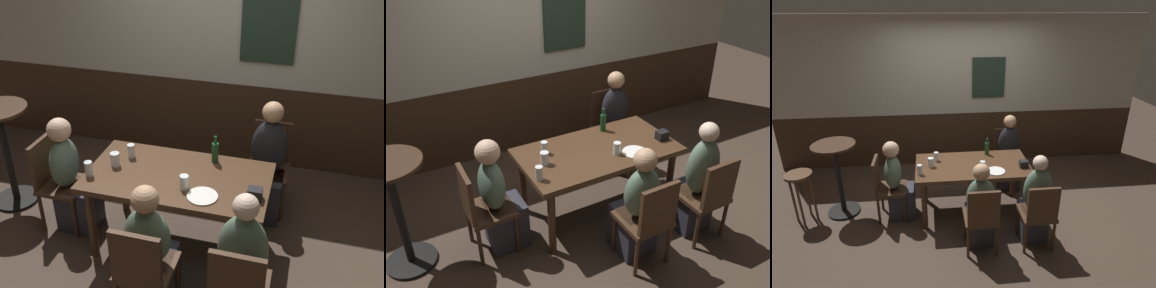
{
  "view_description": "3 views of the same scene",
  "coord_description": "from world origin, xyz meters",
  "views": [
    {
      "loc": [
        0.94,
        -2.89,
        2.75
      ],
      "look_at": [
        0.09,
        0.13,
        0.98
      ],
      "focal_mm": 41.07,
      "sensor_mm": 36.0,
      "label": 1
    },
    {
      "loc": [
        -1.77,
        -2.8,
        2.69
      ],
      "look_at": [
        -0.23,
        -0.02,
        0.86
      ],
      "focal_mm": 37.39,
      "sensor_mm": 36.0,
      "label": 2
    },
    {
      "loc": [
        -0.54,
        -3.85,
        2.71
      ],
      "look_at": [
        -0.13,
        -0.09,
        1.08
      ],
      "focal_mm": 30.17,
      "sensor_mm": 36.0,
      "label": 3
    }
  ],
  "objects": [
    {
      "name": "ground_plane",
      "position": [
        0.0,
        0.0,
        0.0
      ],
      "size": [
        12.0,
        12.0,
        0.0
      ],
      "primitive_type": "plane",
      "color": "#423328"
    },
    {
      "name": "person_right_far",
      "position": [
        0.67,
        0.67,
        0.5
      ],
      "size": [
        0.34,
        0.37,
        1.18
      ],
      "color": "#2D2D38",
      "rests_on": "ground_plane"
    },
    {
      "name": "person_mid_near",
      "position": [
        0.0,
        -0.67,
        0.46
      ],
      "size": [
        0.34,
        0.37,
        1.1
      ],
      "color": "#2D2D38",
      "rests_on": "ground_plane"
    },
    {
      "name": "chair_right_near",
      "position": [
        0.67,
        -0.83,
        0.5
      ],
      "size": [
        0.4,
        0.4,
        0.88
      ],
      "color": "#422B1C",
      "rests_on": "ground_plane"
    },
    {
      "name": "chair_head_west",
      "position": [
        -1.18,
        0.0,
        0.5
      ],
      "size": [
        0.4,
        0.4,
        0.88
      ],
      "color": "#422B1C",
      "rests_on": "ground_plane"
    },
    {
      "name": "pint_glass_stout",
      "position": [
        0.11,
        -0.17,
        0.79
      ],
      "size": [
        0.07,
        0.07,
        0.12
      ],
      "color": "silver",
      "rests_on": "dining_table"
    },
    {
      "name": "beer_glass_tall",
      "position": [
        -0.56,
        0.0,
        0.79
      ],
      "size": [
        0.08,
        0.08,
        0.12
      ],
      "color": "silver",
      "rests_on": "dining_table"
    },
    {
      "name": "pint_glass_pale",
      "position": [
        -0.48,
        0.17,
        0.8
      ],
      "size": [
        0.06,
        0.06,
        0.12
      ],
      "color": "silver",
      "rests_on": "dining_table"
    },
    {
      "name": "plate_white_large",
      "position": [
        0.27,
        -0.23,
        0.75
      ],
      "size": [
        0.24,
        0.24,
        0.01
      ],
      "primitive_type": "cylinder",
      "color": "white",
      "rests_on": "dining_table"
    },
    {
      "name": "beer_bottle_green",
      "position": [
        0.25,
        0.3,
        0.84
      ],
      "size": [
        0.06,
        0.06,
        0.25
      ],
      "color": "#194723",
      "rests_on": "dining_table"
    },
    {
      "name": "person_head_west",
      "position": [
        -1.02,
        0.0,
        0.48
      ],
      "size": [
        0.37,
        0.34,
        1.12
      ],
      "color": "#2D2D38",
      "rests_on": "ground_plane"
    },
    {
      "name": "chair_mid_near",
      "position": [
        0.0,
        -0.83,
        0.5
      ],
      "size": [
        0.4,
        0.4,
        0.88
      ],
      "color": "#422B1C",
      "rests_on": "ground_plane"
    },
    {
      "name": "condiment_caddy",
      "position": [
        0.66,
        -0.15,
        0.79
      ],
      "size": [
        0.11,
        0.09,
        0.09
      ],
      "primitive_type": "cube",
      "color": "black",
      "rests_on": "dining_table"
    },
    {
      "name": "beer_glass_half",
      "position": [
        -0.7,
        -0.2,
        0.8
      ],
      "size": [
        0.06,
        0.06,
        0.13
      ],
      "color": "silver",
      "rests_on": "dining_table"
    },
    {
      "name": "wall_back",
      "position": [
        0.0,
        1.65,
        1.3
      ],
      "size": [
        6.4,
        0.13,
        2.6
      ],
      "color": "#3D2819",
      "rests_on": "ground_plane"
    },
    {
      "name": "chair_right_far",
      "position": [
        0.67,
        0.83,
        0.5
      ],
      "size": [
        0.4,
        0.4,
        0.88
      ],
      "color": "#422B1C",
      "rests_on": "ground_plane"
    },
    {
      "name": "person_right_near",
      "position": [
        0.67,
        -0.67,
        0.49
      ],
      "size": [
        0.34,
        0.37,
        1.17
      ],
      "color": "#2D2D38",
      "rests_on": "ground_plane"
    },
    {
      "name": "side_bar_table",
      "position": [
        -1.82,
        0.17,
        0.62
      ],
      "size": [
        0.56,
        0.56,
        1.05
      ],
      "color": "black",
      "rests_on": "ground_plane"
    },
    {
      "name": "dining_table",
      "position": [
        0.0,
        0.0,
        0.65
      ],
      "size": [
        1.53,
        0.83,
        0.74
      ],
      "color": "#472D1C",
      "rests_on": "ground_plane"
    }
  ]
}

